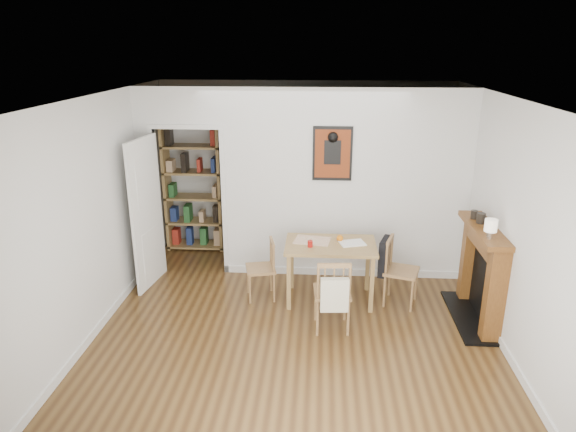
# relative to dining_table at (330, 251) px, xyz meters

# --- Properties ---
(ground) EXTENTS (5.20, 5.20, 0.00)m
(ground) POSITION_rel_dining_table_xyz_m (-0.39, -0.61, -0.67)
(ground) COLOR brown
(ground) RESTS_ON ground
(room_shell) EXTENTS (5.20, 5.20, 5.20)m
(room_shell) POSITION_rel_dining_table_xyz_m (-0.29, 0.73, 0.62)
(room_shell) COLOR silver
(room_shell) RESTS_ON ground
(dining_table) EXTENTS (1.12, 0.72, 0.77)m
(dining_table) POSITION_rel_dining_table_xyz_m (0.00, 0.00, 0.00)
(dining_table) COLOR #9B8048
(dining_table) RESTS_ON ground
(chair_left) EXTENTS (0.47, 0.47, 0.79)m
(chair_left) POSITION_rel_dining_table_xyz_m (-0.88, -0.01, -0.28)
(chair_left) COLOR #9D7A49
(chair_left) RESTS_ON ground
(chair_right) EXTENTS (0.59, 0.55, 0.87)m
(chair_right) POSITION_rel_dining_table_xyz_m (0.87, -0.05, -0.22)
(chair_right) COLOR #9D7A49
(chair_right) RESTS_ON ground
(chair_front) EXTENTS (0.48, 0.53, 0.89)m
(chair_front) POSITION_rel_dining_table_xyz_m (0.02, -0.71, -0.22)
(chair_front) COLOR #9D7A49
(chair_front) RESTS_ON ground
(bookshelf) EXTENTS (0.89, 0.36, 2.11)m
(bookshelf) POSITION_rel_dining_table_xyz_m (-2.10, 1.63, 0.37)
(bookshelf) COLOR #9B8048
(bookshelf) RESTS_ON ground
(fireplace) EXTENTS (0.45, 1.25, 1.16)m
(fireplace) POSITION_rel_dining_table_xyz_m (1.76, -0.36, -0.06)
(fireplace) COLOR brown
(fireplace) RESTS_ON ground
(red_glass) EXTENTS (0.06, 0.06, 0.08)m
(red_glass) POSITION_rel_dining_table_xyz_m (-0.25, -0.12, 0.13)
(red_glass) COLOR maroon
(red_glass) RESTS_ON dining_table
(orange_fruit) EXTENTS (0.08, 0.08, 0.08)m
(orange_fruit) POSITION_rel_dining_table_xyz_m (0.11, 0.09, 0.13)
(orange_fruit) COLOR orange
(orange_fruit) RESTS_ON dining_table
(placemat) EXTENTS (0.49, 0.40, 0.00)m
(placemat) POSITION_rel_dining_table_xyz_m (-0.23, 0.09, 0.09)
(placemat) COLOR beige
(placemat) RESTS_ON dining_table
(notebook) EXTENTS (0.35, 0.30, 0.02)m
(notebook) POSITION_rel_dining_table_xyz_m (0.27, 0.02, 0.10)
(notebook) COLOR white
(notebook) RESTS_ON dining_table
(mantel_lamp) EXTENTS (0.13, 0.13, 0.21)m
(mantel_lamp) POSITION_rel_dining_table_xyz_m (1.67, -0.71, 0.62)
(mantel_lamp) COLOR silver
(mantel_lamp) RESTS_ON fireplace
(ceramic_jar_a) EXTENTS (0.10, 0.10, 0.12)m
(ceramic_jar_a) POSITION_rel_dining_table_xyz_m (1.71, -0.23, 0.55)
(ceramic_jar_a) COLOR black
(ceramic_jar_a) RESTS_ON fireplace
(ceramic_jar_b) EXTENTS (0.08, 0.08, 0.10)m
(ceramic_jar_b) POSITION_rel_dining_table_xyz_m (1.68, -0.07, 0.54)
(ceramic_jar_b) COLOR black
(ceramic_jar_b) RESTS_ON fireplace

